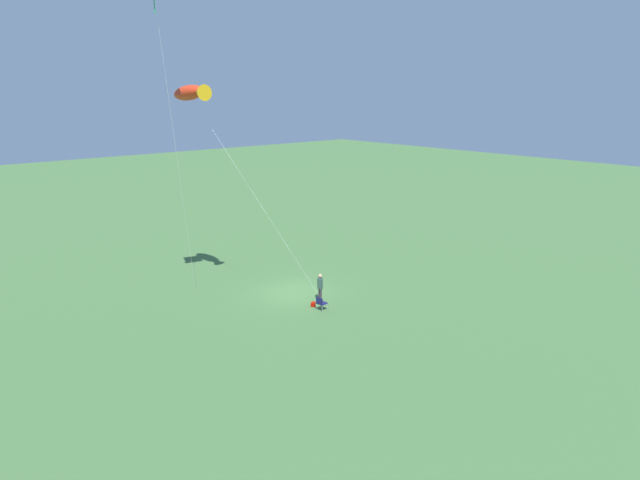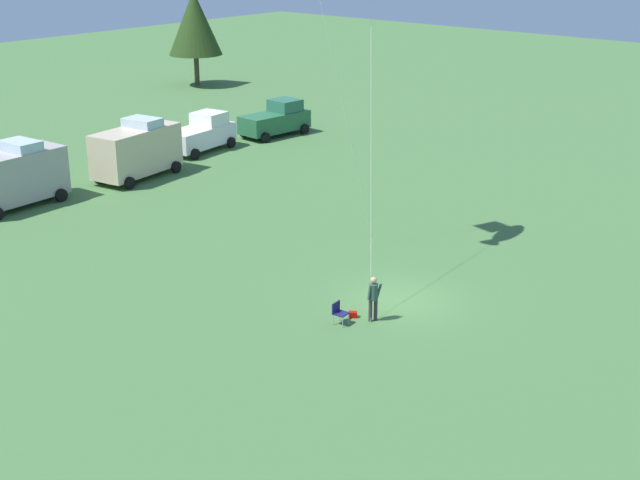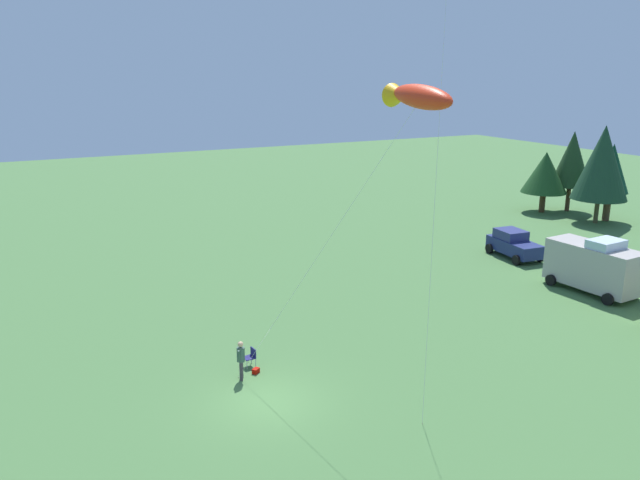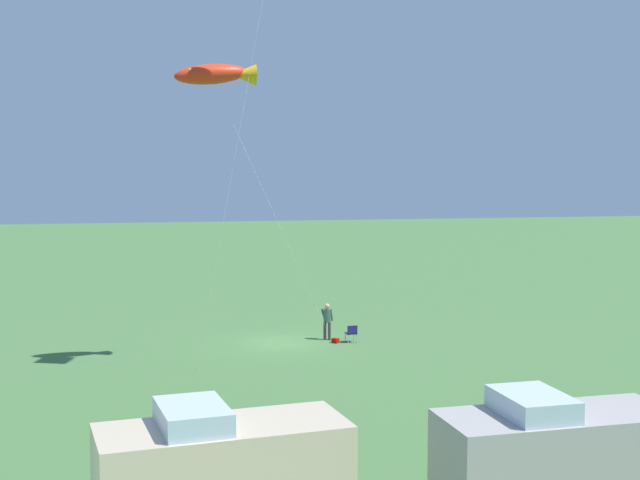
{
  "view_description": "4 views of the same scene",
  "coord_description": "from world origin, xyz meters",
  "px_view_note": "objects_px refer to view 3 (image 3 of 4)",
  "views": [
    {
      "loc": [
        -22.85,
        17.67,
        11.75
      ],
      "look_at": [
        -3.8,
        1.1,
        4.41
      ],
      "focal_mm": 28.0,
      "sensor_mm": 36.0,
      "label": 1
    },
    {
      "loc": [
        -26.34,
        -18.14,
        14.07
      ],
      "look_at": [
        -3.52,
        1.16,
        3.2
      ],
      "focal_mm": 50.0,
      "sensor_mm": 36.0,
      "label": 2
    },
    {
      "loc": [
        20.76,
        -8.36,
        12.72
      ],
      "look_at": [
        -3.62,
        4.2,
        5.27
      ],
      "focal_mm": 35.0,
      "sensor_mm": 36.0,
      "label": 3
    },
    {
      "loc": [
        5.91,
        40.35,
        8.58
      ],
      "look_at": [
        -1.49,
        1.69,
        4.94
      ],
      "focal_mm": 50.0,
      "sensor_mm": 36.0,
      "label": 4
    }
  ],
  "objects_px": {
    "person_kite_flyer": "(241,357)",
    "folding_chair": "(251,356)",
    "van_motorhome_grey": "(594,265)",
    "car_navy_hatch": "(514,244)",
    "kite_large_fish": "(416,97)",
    "backpack_on_grass": "(256,371)"
  },
  "relations": [
    {
      "from": "person_kite_flyer",
      "to": "folding_chair",
      "type": "xyz_separation_m",
      "value": [
        -0.99,
        0.82,
        -0.53
      ]
    },
    {
      "from": "folding_chair",
      "to": "van_motorhome_grey",
      "type": "relative_size",
      "value": 0.15
    },
    {
      "from": "folding_chair",
      "to": "car_navy_hatch",
      "type": "bearing_deg",
      "value": -167.87
    },
    {
      "from": "kite_large_fish",
      "to": "car_navy_hatch",
      "type": "bearing_deg",
      "value": 126.12
    },
    {
      "from": "car_navy_hatch",
      "to": "van_motorhome_grey",
      "type": "relative_size",
      "value": 0.79
    },
    {
      "from": "person_kite_flyer",
      "to": "car_navy_hatch",
      "type": "distance_m",
      "value": 24.85
    },
    {
      "from": "backpack_on_grass",
      "to": "kite_large_fish",
      "type": "height_order",
      "value": "kite_large_fish"
    },
    {
      "from": "backpack_on_grass",
      "to": "folding_chair",
      "type": "bearing_deg",
      "value": 174.99
    },
    {
      "from": "person_kite_flyer",
      "to": "kite_large_fish",
      "type": "distance_m",
      "value": 12.98
    },
    {
      "from": "folding_chair",
      "to": "backpack_on_grass",
      "type": "xyz_separation_m",
      "value": [
        0.75,
        -0.07,
        -0.38
      ]
    },
    {
      "from": "car_navy_hatch",
      "to": "kite_large_fish",
      "type": "relative_size",
      "value": 0.35
    },
    {
      "from": "folding_chair",
      "to": "kite_large_fish",
      "type": "bearing_deg",
      "value": 115.42
    },
    {
      "from": "folding_chair",
      "to": "car_navy_hatch",
      "type": "xyz_separation_m",
      "value": [
        -7.33,
        22.59,
        0.46
      ]
    },
    {
      "from": "person_kite_flyer",
      "to": "car_navy_hatch",
      "type": "height_order",
      "value": "car_navy_hatch"
    },
    {
      "from": "person_kite_flyer",
      "to": "kite_large_fish",
      "type": "bearing_deg",
      "value": 156.39
    },
    {
      "from": "folding_chair",
      "to": "backpack_on_grass",
      "type": "height_order",
      "value": "folding_chair"
    },
    {
      "from": "backpack_on_grass",
      "to": "van_motorhome_grey",
      "type": "bearing_deg",
      "value": 91.51
    },
    {
      "from": "van_motorhome_grey",
      "to": "person_kite_flyer",
      "type": "bearing_deg",
      "value": -91.69
    },
    {
      "from": "person_kite_flyer",
      "to": "kite_large_fish",
      "type": "height_order",
      "value": "kite_large_fish"
    },
    {
      "from": "person_kite_flyer",
      "to": "kite_large_fish",
      "type": "relative_size",
      "value": 0.14
    },
    {
      "from": "car_navy_hatch",
      "to": "van_motorhome_grey",
      "type": "distance_m",
      "value": 7.62
    },
    {
      "from": "backpack_on_grass",
      "to": "van_motorhome_grey",
      "type": "distance_m",
      "value": 21.71
    }
  ]
}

